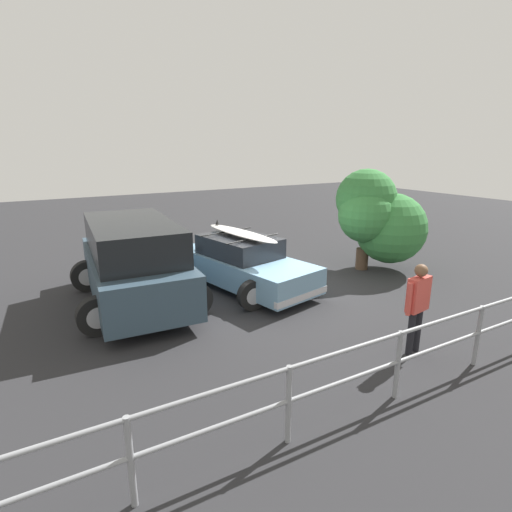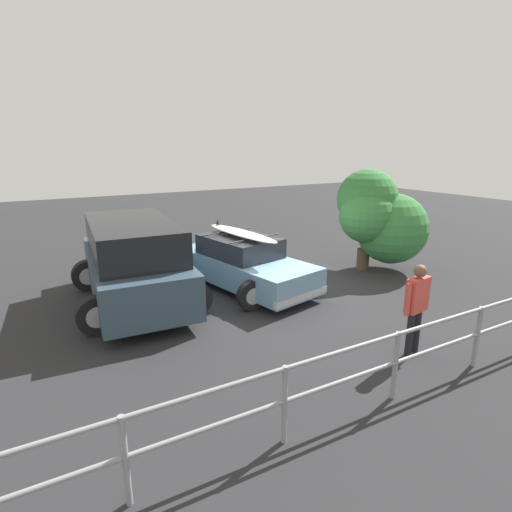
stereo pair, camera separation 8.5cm
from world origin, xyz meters
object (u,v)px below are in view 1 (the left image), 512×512
sedan_car (243,263)px  person_bystander (418,301)px  suv_car (134,262)px  bush_near_left (376,214)px

sedan_car → person_bystander: (-0.92, 4.39, 0.33)m
suv_car → person_bystander: 5.83m
person_bystander → bush_near_left: bearing=-128.2°
suv_car → person_bystander: size_ratio=2.94×
suv_car → bush_near_left: size_ratio=1.64×
suv_car → person_bystander: suv_car is taller
sedan_car → suv_car: suv_car is taller
sedan_car → bush_near_left: size_ratio=1.49×
suv_car → person_bystander: (-3.48, 4.68, -0.01)m
suv_car → bush_near_left: 6.58m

